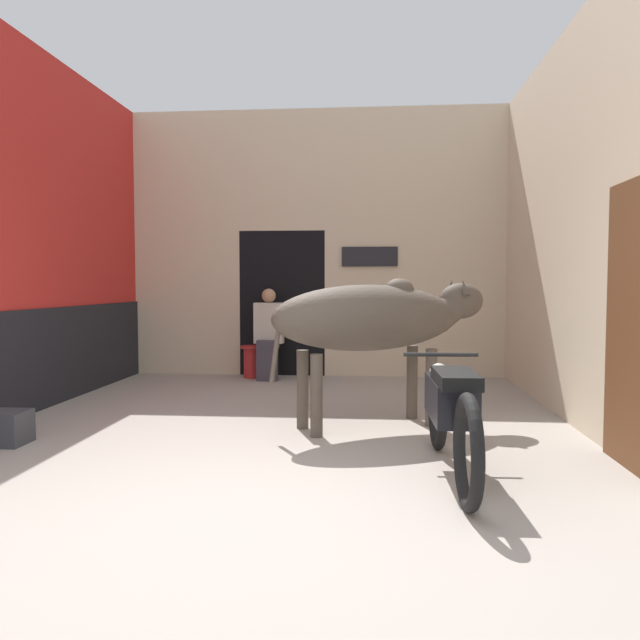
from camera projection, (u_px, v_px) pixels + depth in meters
name	position (u px, v px, depth m)	size (l,w,h in m)	color
ground_plane	(234.00, 507.00, 3.76)	(30.00, 30.00, 0.00)	#9E9389
wall_left_shopfront	(29.00, 234.00, 6.58)	(0.25, 5.43, 3.87)	red
wall_back_with_doorway	(306.00, 264.00, 9.32)	(5.43, 0.93, 3.87)	beige
wall_right_with_door	(577.00, 226.00, 6.06)	(0.22, 5.43, 3.87)	beige
cow	(376.00, 319.00, 5.84)	(2.19, 1.42, 1.40)	#4C4238
motorcycle_near	(451.00, 410.00, 4.37)	(0.58, 2.09, 0.81)	black
shopkeeper_seated	(268.00, 332.00, 8.74)	(0.41, 0.33, 1.28)	#3D3842
plastic_stool	(251.00, 361.00, 8.93)	(0.30, 0.30, 0.46)	red
crate	(0.00, 428.00, 5.23)	(0.44, 0.32, 0.28)	#38383D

